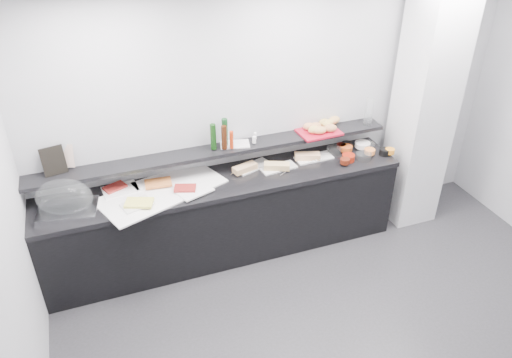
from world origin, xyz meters
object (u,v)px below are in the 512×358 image
object	(u,v)px
sandwich_plate_mid	(279,168)
carafe	(369,111)
condiment_tray	(235,144)
framed_print	(53,161)
bread_tray	(319,132)
cloche_base	(68,210)

from	to	relation	value
sandwich_plate_mid	carafe	distance (m)	1.16
condiment_tray	carafe	size ratio (longest dim) A/B	0.95
sandwich_plate_mid	framed_print	distance (m)	2.12
condiment_tray	bread_tray	size ratio (longest dim) A/B	0.67
framed_print	bread_tray	xyz separation A→B (m)	(2.57, -0.09, -0.12)
framed_print	carafe	distance (m)	3.15
carafe	condiment_tray	bearing A→B (deg)	178.20
condiment_tray	bread_tray	bearing A→B (deg)	10.27
framed_print	condiment_tray	size ratio (longest dim) A/B	0.91
cloche_base	framed_print	xyz separation A→B (m)	(-0.04, 0.27, 0.36)
sandwich_plate_mid	condiment_tray	size ratio (longest dim) A/B	1.28
cloche_base	carafe	size ratio (longest dim) A/B	1.70
framed_print	carafe	bearing A→B (deg)	-13.07
framed_print	condiment_tray	bearing A→B (deg)	-12.78
cloche_base	framed_print	distance (m)	0.45
cloche_base	condiment_tray	xyz separation A→B (m)	(1.63, 0.24, 0.24)
cloche_base	condiment_tray	distance (m)	1.67
cloche_base	carafe	bearing A→B (deg)	14.52
carafe	cloche_base	bearing A→B (deg)	-176.47
framed_print	cloche_base	bearing A→B (deg)	-92.80
cloche_base	sandwich_plate_mid	size ratio (longest dim) A/B	1.39
framed_print	condiment_tray	distance (m)	1.68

